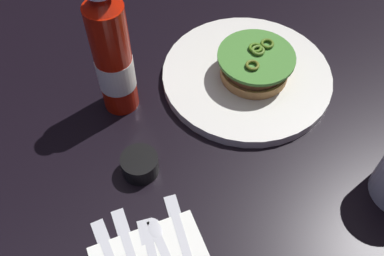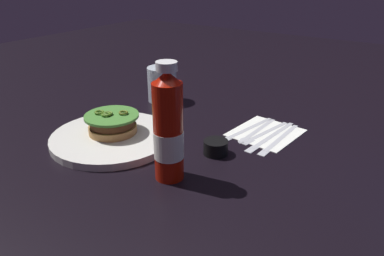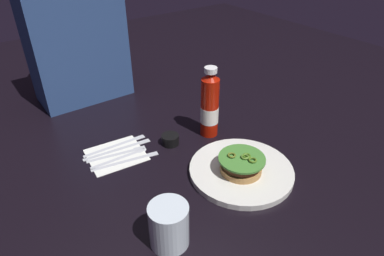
{
  "view_description": "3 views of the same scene",
  "coord_description": "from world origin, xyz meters",
  "views": [
    {
      "loc": [
        -0.29,
        0.17,
        0.56
      ],
      "look_at": [
        0.03,
        0.01,
        0.08
      ],
      "focal_mm": 39.88,
      "sensor_mm": 36.0,
      "label": 1
    },
    {
      "loc": [
        0.68,
        0.46,
        0.4
      ],
      "look_at": [
        0.05,
        0.02,
        0.05
      ],
      "focal_mm": 34.58,
      "sensor_mm": 36.0,
      "label": 2
    },
    {
      "loc": [
        -0.42,
        -0.67,
        0.63
      ],
      "look_at": [
        0.07,
        0.01,
        0.09
      ],
      "focal_mm": 31.47,
      "sensor_mm": 36.0,
      "label": 3
    }
  ],
  "objects": [
    {
      "name": "ground_plane",
      "position": [
        0.0,
        0.0,
        0.0
      ],
      "size": [
        3.0,
        3.0,
        0.0
      ],
      "primitive_type": "plane",
      "color": "black"
    },
    {
      "name": "dinner_plate",
      "position": [
        0.13,
        -0.16,
        0.01
      ],
      "size": [
        0.29,
        0.29,
        0.02
      ],
      "primitive_type": "cylinder",
      "color": "silver",
      "rests_on": "ground_plane"
    },
    {
      "name": "steak_knife",
      "position": [
        -0.1,
        0.08,
        0.0
      ],
      "size": [
        0.2,
        0.05,
        0.0
      ],
      "color": "silver",
      "rests_on": "napkin"
    },
    {
      "name": "condiment_cup",
      "position": [
        0.04,
        0.08,
        0.02
      ],
      "size": [
        0.06,
        0.06,
        0.03
      ],
      "primitive_type": "cylinder",
      "color": "black",
      "rests_on": "ground_plane"
    },
    {
      "name": "ketchup_bottle",
      "position": [
        0.18,
        0.06,
        0.1
      ],
      "size": [
        0.06,
        0.06,
        0.24
      ],
      "color": "#A91506",
      "rests_on": "ground_plane"
    },
    {
      "name": "burger_sandwich",
      "position": [
        0.12,
        -0.16,
        0.04
      ],
      "size": [
        0.13,
        0.13,
        0.05
      ],
      "color": "#B88347",
      "rests_on": "dinner_plate"
    }
  ]
}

